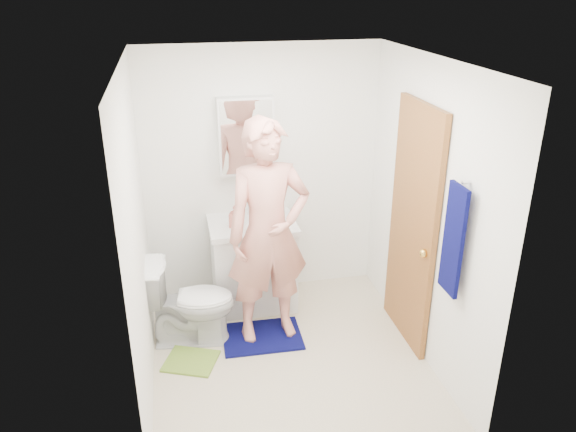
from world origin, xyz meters
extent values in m
cube|color=beige|center=(0.00, 0.00, -0.01)|extent=(2.20, 2.40, 0.02)
cube|color=white|center=(0.00, 0.00, 2.41)|extent=(2.20, 2.40, 0.02)
cube|color=white|center=(0.00, 1.21, 1.20)|extent=(2.20, 0.02, 2.40)
cube|color=white|center=(0.00, -1.21, 1.20)|extent=(2.20, 0.02, 2.40)
cube|color=white|center=(-1.11, 0.00, 1.20)|extent=(0.02, 2.40, 2.40)
cube|color=white|center=(1.11, 0.00, 1.20)|extent=(0.02, 2.40, 2.40)
cube|color=white|center=(-0.15, 0.91, 0.40)|extent=(0.75, 0.55, 0.80)
cube|color=white|center=(-0.15, 0.91, 0.83)|extent=(0.79, 0.59, 0.05)
cylinder|color=white|center=(-0.15, 0.91, 0.84)|extent=(0.40, 0.40, 0.03)
cylinder|color=silver|center=(-0.15, 1.09, 0.91)|extent=(0.03, 0.03, 0.12)
cube|color=white|center=(-0.15, 1.14, 1.60)|extent=(0.50, 0.12, 0.70)
cube|color=white|center=(-0.15, 1.08, 1.60)|extent=(0.46, 0.01, 0.66)
cube|color=#A3632D|center=(1.07, 0.15, 1.02)|extent=(0.05, 0.80, 2.05)
sphere|color=gold|center=(1.03, -0.17, 0.95)|extent=(0.07, 0.07, 0.07)
cube|color=#070947|center=(1.03, -0.57, 1.25)|extent=(0.03, 0.24, 0.80)
cylinder|color=silver|center=(1.07, -0.57, 1.67)|extent=(0.06, 0.02, 0.02)
imported|color=white|center=(-0.77, 0.43, 0.38)|extent=(0.80, 0.52, 0.76)
cube|color=#070947|center=(-0.17, 0.33, 0.01)|extent=(0.69, 0.51, 0.02)
cube|color=olive|center=(-0.80, 0.12, 0.01)|extent=(0.51, 0.47, 0.02)
imported|color=#D37062|center=(-0.31, 0.85, 0.95)|extent=(0.12, 0.12, 0.20)
imported|color=#803E88|center=(0.04, 0.99, 0.89)|extent=(0.14, 0.14, 0.09)
imported|color=tan|center=(-0.09, 0.37, 0.98)|extent=(0.74, 0.53, 1.92)
camera|label=1|loc=(-0.80, -3.72, 2.92)|focal=35.00mm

